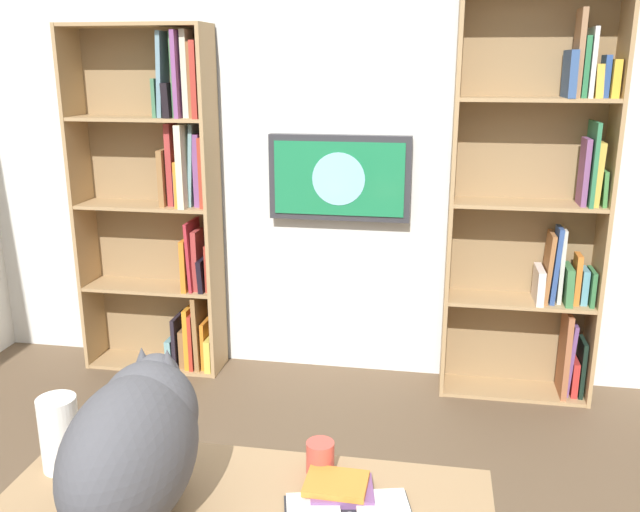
# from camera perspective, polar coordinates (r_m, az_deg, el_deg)

# --- Properties ---
(wall_back) EXTENTS (4.52, 0.06, 2.70)m
(wall_back) POSITION_cam_1_polar(r_m,az_deg,el_deg) (3.98, 1.09, 8.80)
(wall_back) COLOR silver
(wall_back) RESTS_ON ground
(bookshelf_left) EXTENTS (0.83, 0.28, 2.23)m
(bookshelf_left) POSITION_cam_1_polar(r_m,az_deg,el_deg) (3.86, 18.28, 3.89)
(bookshelf_left) COLOR tan
(bookshelf_left) RESTS_ON ground
(bookshelf_right) EXTENTS (0.85, 0.28, 2.06)m
(bookshelf_right) POSITION_cam_1_polar(r_m,az_deg,el_deg) (4.13, -12.82, 4.12)
(bookshelf_right) COLOR tan
(bookshelf_right) RESTS_ON ground
(wall_mounted_tv) EXTENTS (0.82, 0.07, 0.49)m
(wall_mounted_tv) POSITION_cam_1_polar(r_m,az_deg,el_deg) (3.91, 1.65, 6.61)
(wall_mounted_tv) COLOR #333338
(cat) EXTENTS (0.31, 0.63, 0.40)m
(cat) POSITION_cam_1_polar(r_m,az_deg,el_deg) (1.82, -15.28, -14.88)
(cat) COLOR #4C4C51
(cat) RESTS_ON desk
(paper_towel_roll) EXTENTS (0.11, 0.11, 0.22)m
(paper_towel_roll) POSITION_cam_1_polar(r_m,az_deg,el_deg) (2.11, -21.16, -13.82)
(paper_towel_roll) COLOR white
(paper_towel_roll) RESTS_ON desk
(coffee_mug) EXTENTS (0.08, 0.08, 0.10)m
(coffee_mug) POSITION_cam_1_polar(r_m,az_deg,el_deg) (1.99, 0.02, -16.69)
(coffee_mug) COLOR #D84C3F
(coffee_mug) RESTS_ON desk
(desk_book_stack) EXTENTS (0.19, 0.16, 0.05)m
(desk_book_stack) POSITION_cam_1_polar(r_m,az_deg,el_deg) (1.92, 1.67, -19.04)
(desk_book_stack) COLOR #7A4C84
(desk_book_stack) RESTS_ON desk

